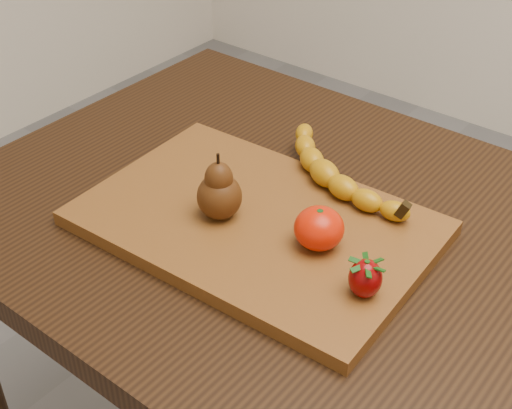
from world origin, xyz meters
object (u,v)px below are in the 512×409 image
Objects in this scene: table at (310,280)px; cutting_board at (256,223)px; pear at (219,186)px; mandarin at (319,228)px.

cutting_board is at bearing -135.13° from table.
pear is 1.48× the size of mandarin.
cutting_board reaches higher than table.
mandarin is at bearing -1.54° from cutting_board.
cutting_board is 7.18× the size of mandarin.
cutting_board is at bearing 32.96° from pear.
mandarin is (0.10, 0.00, 0.04)m from cutting_board.
table is 0.16m from mandarin.
table is 0.13m from cutting_board.
mandarin is (0.14, 0.03, -0.02)m from pear.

